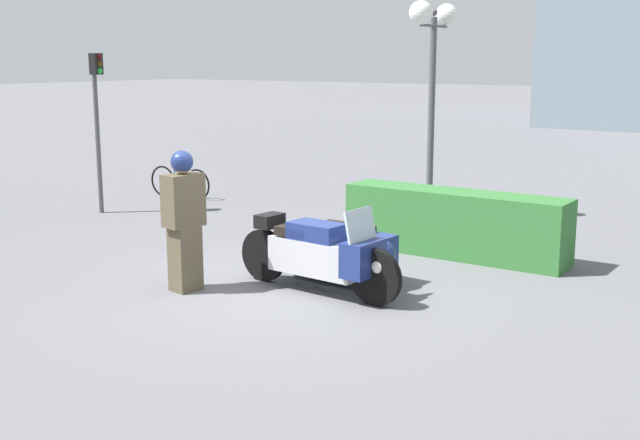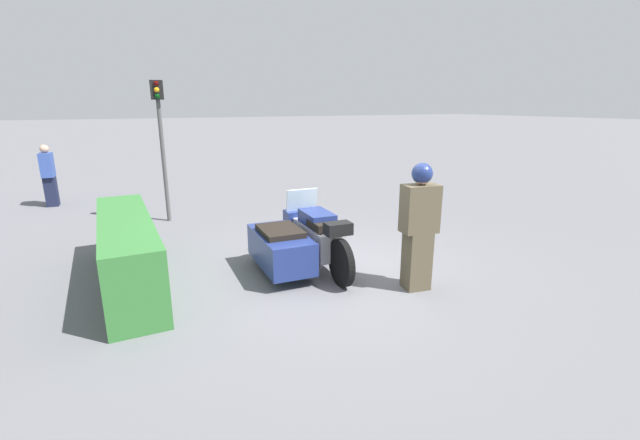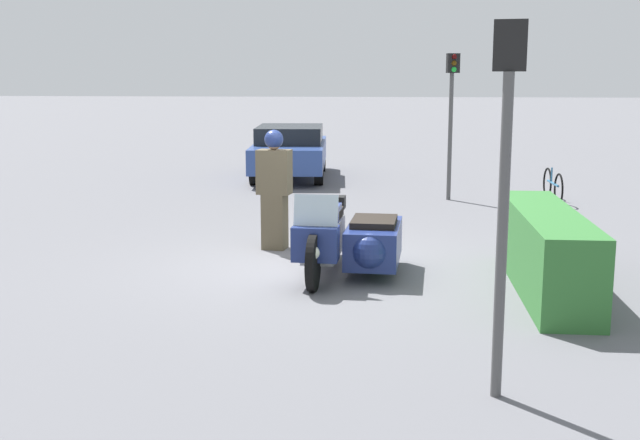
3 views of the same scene
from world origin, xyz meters
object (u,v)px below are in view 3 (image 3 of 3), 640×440
Objects in this scene: bicycle_parked at (553,186)px; parked_car_background at (290,150)px; police_motorcycle at (351,240)px; traffic_light_far at (452,103)px; officer_rider at (274,187)px; traffic_light_near at (506,152)px; hedge_bush_curbside at (546,251)px.

parked_car_background is at bearing -121.63° from bicycle_parked.
police_motorcycle is 7.03m from traffic_light_far.
traffic_light_near reaches higher than officer_rider.
traffic_light_far is 5.29m from parked_car_background.
traffic_light_far is 1.85× the size of bicycle_parked.
hedge_bush_curbside is 1.14× the size of traffic_light_far.
traffic_light_far is at bearing -20.86° from officer_rider.
traffic_light_near is 0.68× the size of parked_car_background.
police_motorcycle is at bearing -130.88° from officer_rider.
hedge_bush_curbside is at bearing -6.95° from traffic_light_near.
police_motorcycle is 10.21m from parked_car_background.
traffic_light_near reaches higher than parked_car_background.
officer_rider is 1.10× the size of bicycle_parked.
parked_car_background is (-10.56, -4.54, 0.22)m from hedge_bush_curbside.
police_motorcycle is 2.52m from hedge_bush_curbside.
hedge_bush_curbside is at bearing -160.36° from parked_car_background.
hedge_bush_curbside is 1.13× the size of traffic_light_near.
officer_rider is 0.59× the size of traffic_light_near.
officer_rider reaches higher than parked_car_background.
traffic_light_far is 0.68× the size of parked_car_background.
police_motorcycle is 1.52× the size of bicycle_parked.
traffic_light_far is at bearing 7.94° from traffic_light_near.
bicycle_parked is (-0.02, 2.17, -1.72)m from traffic_light_far.
traffic_light_near is at bearing -169.48° from parked_car_background.
parked_car_background is (-10.00, -2.08, 0.24)m from police_motorcycle.
police_motorcycle is 2.02m from officer_rider.
parked_car_background is 6.90m from bicycle_parked.
parked_car_background reaches higher than hedge_bush_curbside.
traffic_light_near is 1.00× the size of traffic_light_far.
parked_car_background reaches higher than police_motorcycle.
parked_car_background is at bearing 15.29° from officer_rider.
hedge_bush_curbside is at bearing -8.25° from traffic_light_far.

